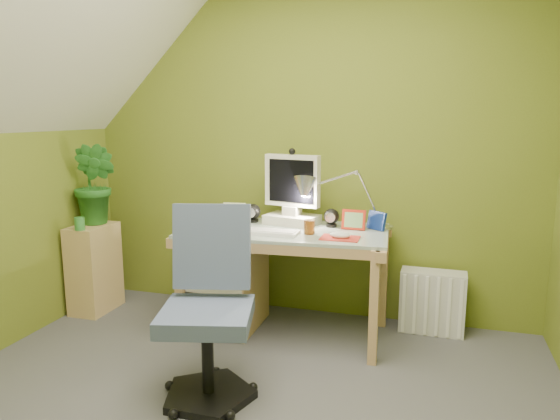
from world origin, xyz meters
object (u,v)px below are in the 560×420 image
(desk, at_px, (285,281))
(task_chair, at_px, (206,314))
(radiator, at_px, (432,302))
(potted_plant, at_px, (96,184))
(monitor, at_px, (292,186))
(side_ledge, at_px, (94,268))
(desk_lamp, at_px, (361,186))

(desk, xyz_separation_m, task_chair, (-0.14, -0.89, 0.10))
(radiator, bearing_deg, potted_plant, -172.23)
(monitor, xyz_separation_m, side_ledge, (-1.43, -0.20, -0.63))
(monitor, bearing_deg, task_chair, -86.14)
(potted_plant, relative_size, radiator, 1.42)
(desk, bearing_deg, potted_plant, 174.72)
(side_ledge, distance_m, task_chair, 1.56)
(desk, bearing_deg, side_ledge, 176.75)
(monitor, bearing_deg, radiator, 17.56)
(desk_lamp, relative_size, potted_plant, 0.94)
(desk_lamp, bearing_deg, radiator, 15.19)
(side_ledge, xyz_separation_m, task_chair, (1.29, -0.87, 0.13))
(monitor, height_order, radiator, monitor)
(radiator, bearing_deg, task_chair, -130.73)
(task_chair, xyz_separation_m, radiator, (1.07, 1.17, -0.24))
(desk, relative_size, potted_plant, 2.22)
(monitor, relative_size, desk_lamp, 0.93)
(side_ledge, relative_size, task_chair, 0.70)
(desk_lamp, bearing_deg, potted_plant, -172.09)
(potted_plant, relative_size, task_chair, 0.65)
(potted_plant, bearing_deg, monitor, 6.10)
(task_chair, bearing_deg, desk_lamp, 46.75)
(desk, height_order, monitor, monitor)
(monitor, height_order, task_chair, monitor)
(monitor, distance_m, side_ledge, 1.57)
(monitor, bearing_deg, side_ledge, -160.63)
(desk_lamp, xyz_separation_m, side_ledge, (-1.88, -0.20, -0.65))
(monitor, distance_m, potted_plant, 1.42)
(desk, distance_m, radiator, 0.98)
(desk_lamp, bearing_deg, monitor, -176.72)
(task_chair, bearing_deg, potted_plant, 129.76)
(desk_lamp, distance_m, radiator, 0.90)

